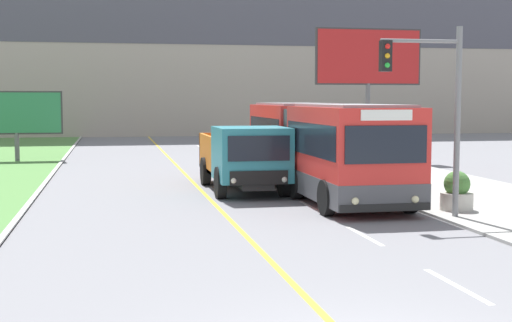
# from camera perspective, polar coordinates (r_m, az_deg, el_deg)

# --- Properties ---
(lane_marking_centre) EXTENTS (2.88, 140.00, 0.01)m
(lane_marking_centre) POSITION_cam_1_polar(r_m,az_deg,el_deg) (11.37, 6.82, -11.55)
(lane_marking_centre) COLOR gold
(lane_marking_centre) RESTS_ON ground_plane
(apartment_block_background) EXTENTS (80.00, 8.04, 22.47)m
(apartment_block_background) POSITION_cam_1_polar(r_m,az_deg,el_deg) (65.82, -8.91, 11.93)
(apartment_block_background) COLOR #A89E8E
(apartment_block_background) RESTS_ON ground_plane
(city_bus) EXTENTS (2.72, 12.20, 3.07)m
(city_bus) POSITION_cam_1_polar(r_m,az_deg,el_deg) (24.62, 5.14, 1.09)
(city_bus) COLOR red
(city_bus) RESTS_ON ground_plane
(dump_truck) EXTENTS (2.43, 6.48, 2.30)m
(dump_truck) POSITION_cam_1_polar(r_m,az_deg,el_deg) (24.34, -0.79, 0.20)
(dump_truck) COLOR black
(dump_truck) RESTS_ON ground_plane
(traffic_light_mast) EXTENTS (2.28, 0.32, 5.14)m
(traffic_light_mast) POSITION_cam_1_polar(r_m,az_deg,el_deg) (19.41, 14.01, 5.04)
(traffic_light_mast) COLOR slate
(traffic_light_mast) RESTS_ON ground_plane
(billboard_large) EXTENTS (5.50, 0.24, 6.75)m
(billboard_large) POSITION_cam_1_polar(r_m,az_deg,el_deg) (36.49, 8.98, 7.91)
(billboard_large) COLOR #59595B
(billboard_large) RESTS_ON ground_plane
(billboard_small) EXTENTS (4.65, 0.24, 3.63)m
(billboard_small) POSITION_cam_1_polar(r_m,az_deg,el_deg) (38.81, -18.64, 3.59)
(billboard_small) COLOR #59595B
(billboard_small) RESTS_ON ground_plane
(planter_round_near) EXTENTS (0.92, 0.92, 1.12)m
(planter_round_near) POSITION_cam_1_polar(r_m,az_deg,el_deg) (20.99, 15.76, -2.47)
(planter_round_near) COLOR #B7B2A8
(planter_round_near) RESTS_ON sidewalk_right
(planter_round_second) EXTENTS (0.92, 0.92, 1.14)m
(planter_round_second) POSITION_cam_1_polar(r_m,az_deg,el_deg) (24.30, 12.24, -1.37)
(planter_round_second) COLOR #B7B2A8
(planter_round_second) RESTS_ON sidewalk_right
(planter_round_third) EXTENTS (0.91, 0.91, 1.09)m
(planter_round_third) POSITION_cam_1_polar(r_m,az_deg,el_deg) (27.56, 8.83, -0.63)
(planter_round_third) COLOR #B7B2A8
(planter_round_third) RESTS_ON sidewalk_right
(planter_round_far) EXTENTS (0.95, 0.95, 1.15)m
(planter_round_far) POSITION_cam_1_polar(r_m,az_deg,el_deg) (30.96, 6.57, 0.07)
(planter_round_far) COLOR #B7B2A8
(planter_round_far) RESTS_ON sidewalk_right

